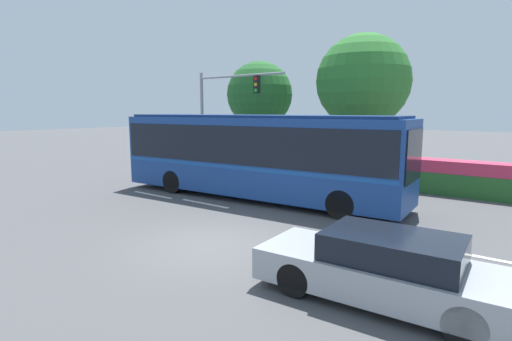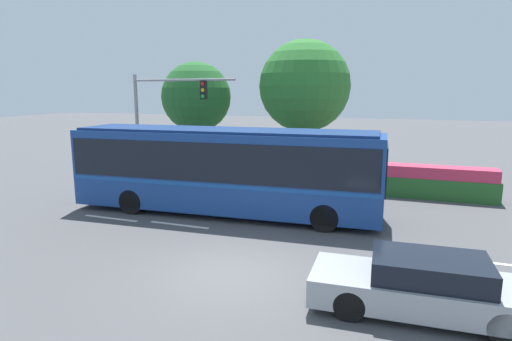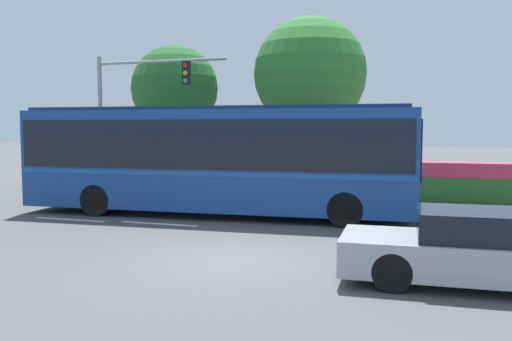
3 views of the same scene
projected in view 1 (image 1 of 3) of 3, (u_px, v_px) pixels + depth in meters
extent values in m
plane|color=#4C4C4F|center=(212.00, 244.00, 10.72)|extent=(140.00, 140.00, 0.00)
cube|color=navy|center=(255.00, 155.00, 16.07)|extent=(12.36, 3.25, 3.05)
cube|color=black|center=(255.00, 143.00, 16.00)|extent=(12.12, 3.27, 1.46)
cube|color=#194C9E|center=(255.00, 164.00, 16.13)|extent=(12.24, 3.27, 0.14)
cube|color=black|center=(414.00, 156.00, 12.68)|extent=(0.18, 2.16, 1.71)
cube|color=navy|center=(255.00, 116.00, 15.84)|extent=(11.86, 3.02, 0.10)
cylinder|color=black|center=(363.00, 193.00, 14.93)|extent=(1.02, 0.36, 1.00)
cylinder|color=black|center=(341.00, 204.00, 13.08)|extent=(1.02, 0.36, 1.00)
cylinder|color=black|center=(207.00, 175.00, 19.12)|extent=(1.02, 0.36, 1.00)
cylinder|color=black|center=(173.00, 182.00, 17.27)|extent=(1.02, 0.36, 1.00)
cube|color=#9EA3A8|center=(385.00, 276.00, 7.43)|extent=(4.91, 2.00, 0.64)
cube|color=black|center=(393.00, 248.00, 7.28)|extent=(2.49, 1.67, 0.51)
cylinder|color=black|center=(294.00, 279.00, 7.65)|extent=(0.69, 0.25, 0.68)
cylinder|color=black|center=(327.00, 255.00, 8.92)|extent=(0.69, 0.25, 0.68)
cylinder|color=black|center=(465.00, 325.00, 6.02)|extent=(0.69, 0.25, 0.68)
cylinder|color=black|center=(476.00, 288.00, 7.29)|extent=(0.69, 0.25, 0.68)
cylinder|color=gray|center=(202.00, 123.00, 23.05)|extent=(0.18, 0.18, 5.71)
cylinder|color=gray|center=(240.00, 76.00, 21.00)|extent=(5.66, 0.12, 0.12)
cube|color=black|center=(257.00, 85.00, 20.40)|extent=(0.30, 0.22, 0.90)
cylinder|color=red|center=(256.00, 78.00, 20.26)|extent=(0.18, 0.02, 0.18)
cylinder|color=yellow|center=(256.00, 84.00, 20.30)|extent=(0.18, 0.02, 0.18)
cylinder|color=green|center=(256.00, 90.00, 20.35)|extent=(0.18, 0.02, 0.18)
cube|color=#286028|center=(452.00, 184.00, 16.95)|extent=(8.68, 1.12, 0.94)
cube|color=#CC3351|center=(453.00, 167.00, 16.84)|extent=(8.50, 1.06, 0.53)
cylinder|color=brown|center=(259.00, 144.00, 24.32)|extent=(0.25, 0.25, 3.11)
sphere|color=#236028|center=(260.00, 95.00, 23.88)|extent=(3.95, 3.95, 3.95)
cylinder|color=brown|center=(360.00, 146.00, 21.61)|extent=(0.32, 0.32, 3.34)
sphere|color=#2D752D|center=(363.00, 81.00, 21.09)|extent=(4.98, 4.98, 4.98)
cube|color=silver|center=(153.00, 195.00, 16.89)|extent=(2.40, 0.16, 0.01)
cube|color=silver|center=(205.00, 204.00, 15.31)|extent=(2.40, 0.16, 0.01)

